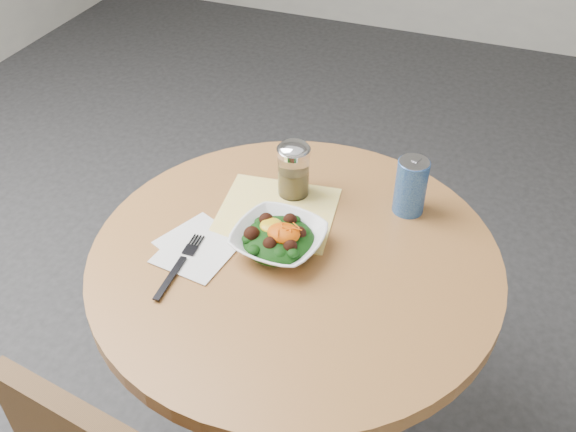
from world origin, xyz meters
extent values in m
cylinder|color=black|center=(0.00, 0.00, 0.35)|extent=(0.10, 0.10, 0.71)
cylinder|color=#AF713F|center=(0.00, 0.00, 0.73)|extent=(0.90, 0.90, 0.04)
cube|color=yellow|center=(-0.09, 0.12, 0.75)|extent=(0.30, 0.28, 0.00)
cube|color=silver|center=(-0.21, -0.05, 0.75)|extent=(0.20, 0.20, 0.00)
cube|color=silver|center=(-0.20, -0.08, 0.75)|extent=(0.17, 0.17, 0.00)
imported|color=white|center=(-0.04, 0.00, 0.77)|extent=(0.22, 0.22, 0.05)
ellipsoid|color=black|center=(-0.04, 0.00, 0.77)|extent=(0.16, 0.16, 0.06)
ellipsoid|color=gold|center=(-0.06, 0.01, 0.80)|extent=(0.05, 0.05, 0.02)
ellipsoid|color=#E25605|center=(-0.02, 0.00, 0.80)|extent=(0.07, 0.06, 0.03)
cube|color=black|center=(-0.21, -0.17, 0.76)|extent=(0.02, 0.13, 0.00)
cube|color=black|center=(-0.21, -0.07, 0.76)|extent=(0.03, 0.07, 0.00)
cylinder|color=silver|center=(-0.08, 0.20, 0.81)|extent=(0.08, 0.08, 0.11)
cylinder|color=#998147|center=(-0.08, 0.20, 0.78)|extent=(0.06, 0.06, 0.06)
cylinder|color=silver|center=(-0.08, 0.20, 0.87)|extent=(0.08, 0.08, 0.01)
ellipsoid|color=silver|center=(-0.08, 0.20, 0.88)|extent=(0.08, 0.08, 0.03)
cylinder|color=navy|center=(0.19, 0.24, 0.82)|extent=(0.07, 0.07, 0.14)
cylinder|color=silver|center=(0.19, 0.24, 0.89)|extent=(0.07, 0.07, 0.00)
cube|color=silver|center=(0.20, 0.25, 0.89)|extent=(0.02, 0.03, 0.00)
camera|label=1|loc=(0.36, -0.97, 1.70)|focal=40.00mm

